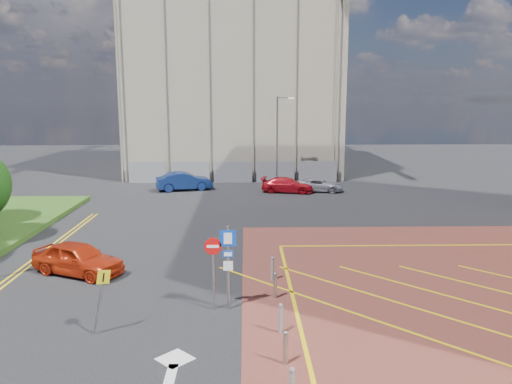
{
  "coord_description": "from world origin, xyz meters",
  "views": [
    {
      "loc": [
        1.14,
        -16.51,
        7.69
      ],
      "look_at": [
        1.58,
        3.83,
        3.92
      ],
      "focal_mm": 35.0,
      "sensor_mm": 36.0,
      "label": 1
    }
  ],
  "objects_px": {
    "car_red_left": "(78,258)",
    "car_red_back": "(287,185)",
    "warning_sign": "(100,294)",
    "car_blue_back": "(184,181)",
    "sign_cluster": "(223,259)",
    "lamp_back": "(278,138)",
    "car_silver_back": "(319,185)"
  },
  "relations": [
    {
      "from": "car_red_left",
      "to": "car_red_back",
      "type": "distance_m",
      "value": 22.68
    },
    {
      "from": "warning_sign",
      "to": "car_blue_back",
      "type": "xyz_separation_m",
      "value": [
        -0.49,
        26.94,
        -0.64
      ]
    },
    {
      "from": "sign_cluster",
      "to": "lamp_back",
      "type": "bearing_deg",
      "value": 82.03
    },
    {
      "from": "lamp_back",
      "to": "car_red_back",
      "type": "relative_size",
      "value": 1.83
    },
    {
      "from": "car_red_left",
      "to": "car_silver_back",
      "type": "bearing_deg",
      "value": -9.54
    },
    {
      "from": "warning_sign",
      "to": "car_silver_back",
      "type": "xyz_separation_m",
      "value": [
        11.02,
        26.09,
        -0.86
      ]
    },
    {
      "from": "car_red_left",
      "to": "car_silver_back",
      "type": "height_order",
      "value": "car_red_left"
    },
    {
      "from": "car_red_left",
      "to": "car_blue_back",
      "type": "xyz_separation_m",
      "value": [
        2.23,
        21.04,
        0.06
      ]
    },
    {
      "from": "car_red_left",
      "to": "lamp_back",
      "type": "bearing_deg",
      "value": 0.31
    },
    {
      "from": "car_red_left",
      "to": "warning_sign",
      "type": "bearing_deg",
      "value": -130.59
    },
    {
      "from": "warning_sign",
      "to": "sign_cluster",
      "type": "bearing_deg",
      "value": 25.86
    },
    {
      "from": "sign_cluster",
      "to": "warning_sign",
      "type": "height_order",
      "value": "sign_cluster"
    },
    {
      "from": "warning_sign",
      "to": "car_red_back",
      "type": "bearing_deg",
      "value": 72.04
    },
    {
      "from": "sign_cluster",
      "to": "car_red_back",
      "type": "distance_m",
      "value": 24.25
    },
    {
      "from": "car_blue_back",
      "to": "car_silver_back",
      "type": "xyz_separation_m",
      "value": [
        11.51,
        -0.85,
        -0.22
      ]
    },
    {
      "from": "car_blue_back",
      "to": "car_red_left",
      "type": "bearing_deg",
      "value": 158.44
    },
    {
      "from": "warning_sign",
      "to": "car_red_left",
      "type": "relative_size",
      "value": 0.53
    },
    {
      "from": "lamp_back",
      "to": "warning_sign",
      "type": "xyz_separation_m",
      "value": [
        -7.72,
        -28.92,
        -2.93
      ]
    },
    {
      "from": "sign_cluster",
      "to": "car_silver_back",
      "type": "distance_m",
      "value": 25.24
    },
    {
      "from": "lamp_back",
      "to": "car_silver_back",
      "type": "distance_m",
      "value": 5.77
    },
    {
      "from": "car_red_left",
      "to": "car_red_back",
      "type": "height_order",
      "value": "car_red_left"
    },
    {
      "from": "sign_cluster",
      "to": "car_blue_back",
      "type": "height_order",
      "value": "sign_cluster"
    },
    {
      "from": "sign_cluster",
      "to": "car_red_back",
      "type": "bearing_deg",
      "value": 79.53
    },
    {
      "from": "sign_cluster",
      "to": "car_red_back",
      "type": "xyz_separation_m",
      "value": [
        4.4,
        23.81,
        -1.32
      ]
    },
    {
      "from": "lamp_back",
      "to": "sign_cluster",
      "type": "height_order",
      "value": "lamp_back"
    },
    {
      "from": "car_red_left",
      "to": "car_red_back",
      "type": "relative_size",
      "value": 0.98
    },
    {
      "from": "car_red_back",
      "to": "sign_cluster",
      "type": "bearing_deg",
      "value": -177.85
    },
    {
      "from": "lamp_back",
      "to": "car_red_left",
      "type": "height_order",
      "value": "lamp_back"
    },
    {
      "from": "warning_sign",
      "to": "car_red_left",
      "type": "xyz_separation_m",
      "value": [
        -2.72,
        5.9,
        -0.7
      ]
    },
    {
      "from": "car_red_left",
      "to": "car_silver_back",
      "type": "distance_m",
      "value": 24.42
    },
    {
      "from": "car_red_back",
      "to": "car_silver_back",
      "type": "relative_size",
      "value": 1.07
    },
    {
      "from": "lamp_back",
      "to": "car_red_back",
      "type": "distance_m",
      "value": 4.96
    }
  ]
}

